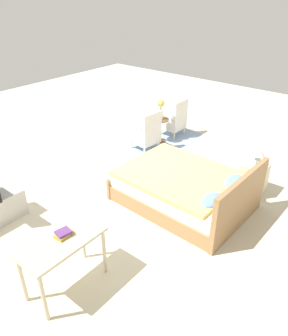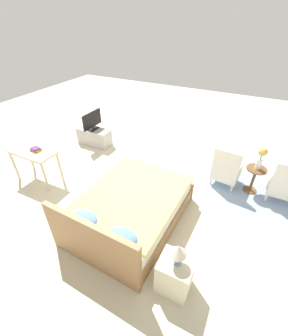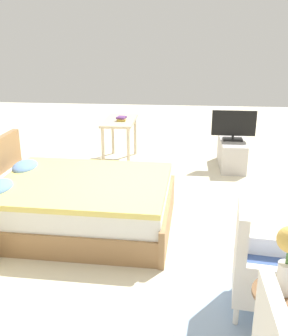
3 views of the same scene
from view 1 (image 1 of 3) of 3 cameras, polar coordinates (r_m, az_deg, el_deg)
The scene contains 11 objects.
ground_plane at distance 6.25m, azimuth -1.44°, elevation -3.57°, with size 16.00×16.00×0.00m, color beige.
floor_rug at distance 8.19m, azimuth 2.63°, elevation 4.83°, with size 2.10×1.50×0.01m.
bed at distance 5.72m, azimuth 7.18°, elevation -3.75°, with size 1.67×2.24×0.96m.
armchair_by_window_left at distance 8.43m, azimuth 5.30°, elevation 8.26°, with size 0.54×0.54×0.92m.
armchair_by_window_right at distance 7.59m, azimuth 0.49°, elevation 5.96°, with size 0.60×0.60×0.92m.
side_table at distance 8.03m, azimuth 2.87°, elevation 7.09°, with size 0.40×0.40×0.58m.
flower_vase at distance 7.85m, azimuth 2.96°, elevation 10.52°, with size 0.17×0.17×0.48m.
nightstand at distance 6.35m, azimuth 18.60°, elevation -1.67°, with size 0.44×0.41×0.58m.
table_lamp at distance 6.11m, azimuth 19.35°, elevation 2.40°, with size 0.22×0.22×0.33m.
vanity_desk at distance 4.15m, azimuth -14.01°, elevation -13.30°, with size 1.04×0.52×0.76m.
book_stack at distance 4.12m, azimuth -13.85°, elevation -11.02°, with size 0.22×0.17×0.07m.
Camera 1 is at (3.96, 3.44, 3.40)m, focal length 35.00 mm.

